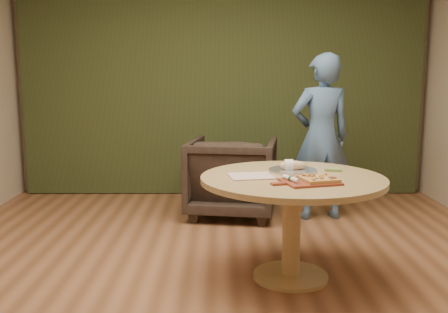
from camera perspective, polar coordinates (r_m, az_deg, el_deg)
room_shell at (r=3.19m, az=-0.12°, el=8.36°), size 5.04×6.04×2.84m
curtain at (r=6.09m, az=-0.22°, el=8.79°), size 4.80×0.14×2.78m
pedestal_table at (r=3.56m, az=7.80°, el=-4.49°), size 1.29×1.29×0.75m
pizza_paddle at (r=3.33m, az=9.62°, el=-2.88°), size 0.47×0.36×0.01m
flatbread_pizza at (r=3.34m, az=10.69°, el=-2.52°), size 0.27×0.27×0.04m
cutlery_roll at (r=3.30m, az=7.67°, el=-2.52°), size 0.10×0.19×0.03m
newspaper at (r=3.48m, az=3.11°, el=-2.26°), size 0.34×0.30×0.01m
serving_tray at (r=3.72m, az=7.85°, el=-1.56°), size 0.36×0.36×0.02m
bread_roll at (r=3.71m, az=7.73°, el=-1.02°), size 0.19×0.09×0.09m
green_packet at (r=3.79m, az=12.33°, el=-1.45°), size 0.14×0.12×0.02m
armchair at (r=5.18m, az=0.97°, el=-1.88°), size 0.99×0.95×0.90m
person_standing at (r=5.10m, az=11.02°, el=2.16°), size 0.67×0.50×1.67m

